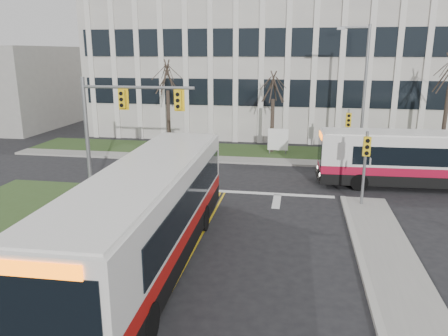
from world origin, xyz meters
TOP-DOWN VIEW (x-y plane):
  - ground at (0.00, 0.00)m, footprint 120.00×120.00m
  - sidewalk_cross at (5.00, 15.20)m, footprint 44.00×1.60m
  - building_lawn at (5.00, 18.00)m, footprint 44.00×5.00m
  - office_building at (5.00, 30.00)m, footprint 40.00×16.00m
  - building_annex at (-26.00, 26.00)m, footprint 12.00×12.00m
  - mast_arm_signal at (-5.62, 7.16)m, footprint 6.11×0.38m
  - signal_pole_near at (7.20, 6.90)m, footprint 0.34×0.39m
  - signal_pole_far at (7.20, 15.40)m, footprint 0.34×0.39m
  - streetlight at (8.03, 16.20)m, footprint 2.15×0.25m
  - directory_sign at (2.50, 17.50)m, footprint 1.50×0.12m
  - tree_left at (-6.00, 18.00)m, footprint 1.80×1.80m
  - tree_mid at (2.00, 18.20)m, footprint 1.80×1.80m
  - bus_main at (-1.16, -0.65)m, footprint 3.18×13.45m
  - bus_cross at (11.01, 10.93)m, footprint 11.64×2.94m

SIDE VIEW (x-z plane):
  - ground at x=0.00m, z-range 0.00..0.00m
  - building_lawn at x=5.00m, z-range 0.00..0.12m
  - sidewalk_cross at x=5.00m, z-range 0.00..0.14m
  - directory_sign at x=2.50m, z-range 0.17..2.17m
  - bus_cross at x=11.01m, z-range 0.00..3.08m
  - bus_main at x=-1.16m, z-range 0.00..3.57m
  - signal_pole_near at x=7.20m, z-range 0.60..4.40m
  - signal_pole_far at x=7.20m, z-range 0.60..4.40m
  - building_annex at x=-26.00m, z-range 0.00..8.00m
  - mast_arm_signal at x=-5.62m, z-range 1.16..7.36m
  - tree_mid at x=2.00m, z-range 1.47..8.29m
  - streetlight at x=8.03m, z-range 0.59..9.79m
  - tree_left at x=-6.00m, z-range 1.66..9.36m
  - office_building at x=5.00m, z-range 0.00..12.00m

